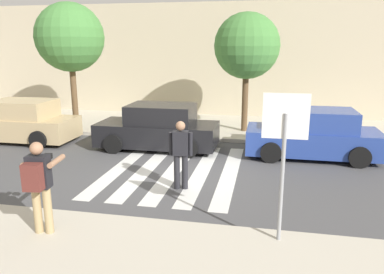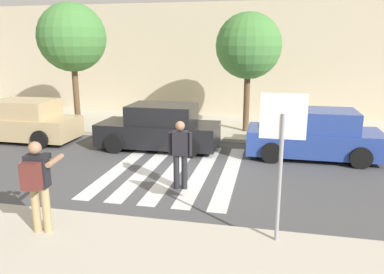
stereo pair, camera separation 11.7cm
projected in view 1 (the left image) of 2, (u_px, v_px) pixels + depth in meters
name	position (u px, v px, depth m)	size (l,w,h in m)	color
ground_plane	(173.00, 172.00, 10.63)	(120.00, 120.00, 0.00)	#4C4C4F
sidewalk_far	(207.00, 126.00, 16.32)	(60.00, 4.80, 0.14)	beige
building_facade_far	(220.00, 60.00, 19.87)	(56.00, 4.00, 5.48)	beige
crosswalk_stripe_0	(122.00, 166.00, 11.12)	(0.44, 5.20, 0.01)	silver
crosswalk_stripe_1	(148.00, 168.00, 10.97)	(0.44, 5.20, 0.01)	silver
crosswalk_stripe_2	(174.00, 170.00, 10.82)	(0.44, 5.20, 0.01)	silver
crosswalk_stripe_3	(202.00, 171.00, 10.66)	(0.44, 5.20, 0.01)	silver
crosswalk_stripe_4	(230.00, 173.00, 10.51)	(0.44, 5.20, 0.01)	silver
stop_sign	(285.00, 136.00, 6.22)	(0.76, 0.08, 2.61)	gray
photographer_with_backpack	(39.00, 180.00, 6.65)	(0.65, 0.89, 1.72)	tan
pedestrian_crossing	(181.00, 151.00, 9.17)	(0.58, 0.29, 1.72)	#232328
parked_car_tan	(21.00, 122.00, 13.86)	(4.10, 1.92, 1.55)	tan
parked_car_black	(159.00, 128.00, 12.85)	(4.10, 1.92, 1.55)	black
parked_car_blue	(314.00, 135.00, 11.87)	(4.10, 1.92, 1.55)	#284293
street_tree_west	(70.00, 38.00, 14.79)	(2.71, 2.71, 5.02)	brown
street_tree_center	(247.00, 46.00, 14.34)	(2.53, 2.53, 4.60)	brown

